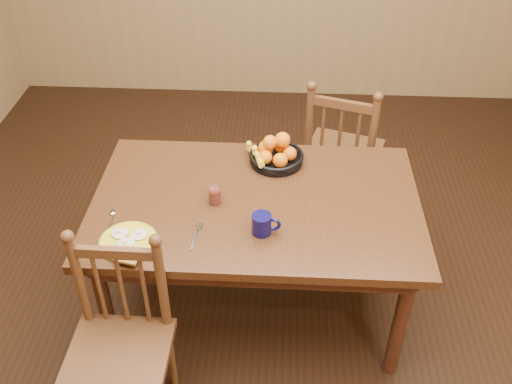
# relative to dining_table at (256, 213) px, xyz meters

# --- Properties ---
(room) EXTENTS (4.52, 5.02, 2.72)m
(room) POSITION_rel_dining_table_xyz_m (0.00, 0.00, 0.68)
(room) COLOR black
(room) RESTS_ON ground
(dining_table) EXTENTS (1.60, 1.00, 0.75)m
(dining_table) POSITION_rel_dining_table_xyz_m (0.00, 0.00, 0.00)
(dining_table) COLOR black
(dining_table) RESTS_ON ground
(chair_far) EXTENTS (0.56, 0.55, 1.00)m
(chair_far) POSITION_rel_dining_table_xyz_m (0.49, 0.81, -0.18)
(chair_far) COLOR #442414
(chair_far) RESTS_ON ground
(chair_near) EXTENTS (0.44, 0.42, 0.96)m
(chair_near) POSITION_rel_dining_table_xyz_m (-0.55, -0.68, -0.20)
(chair_near) COLOR #442414
(chair_near) RESTS_ON ground
(breakfast_plate) EXTENTS (0.26, 0.30, 0.04)m
(breakfast_plate) POSITION_rel_dining_table_xyz_m (-0.55, -0.34, 0.10)
(breakfast_plate) COLOR #59601E
(breakfast_plate) RESTS_ON dining_table
(fork) EXTENTS (0.03, 0.18, 0.00)m
(fork) POSITION_rel_dining_table_xyz_m (-0.26, -0.27, 0.09)
(fork) COLOR silver
(fork) RESTS_ON dining_table
(spoon) EXTENTS (0.04, 0.16, 0.01)m
(spoon) POSITION_rel_dining_table_xyz_m (-0.67, -0.16, 0.09)
(spoon) COLOR silver
(spoon) RESTS_ON dining_table
(coffee_mug) EXTENTS (0.13, 0.09, 0.10)m
(coffee_mug) POSITION_rel_dining_table_xyz_m (0.04, -0.23, 0.14)
(coffee_mug) COLOR #0C0A3B
(coffee_mug) RESTS_ON dining_table
(juice_glass) EXTENTS (0.06, 0.06, 0.09)m
(juice_glass) POSITION_rel_dining_table_xyz_m (-0.20, -0.03, 0.13)
(juice_glass) COLOR silver
(juice_glass) RESTS_ON dining_table
(fruit_bowl) EXTENTS (0.32, 0.29, 0.17)m
(fruit_bowl) POSITION_rel_dining_table_xyz_m (0.08, 0.33, 0.14)
(fruit_bowl) COLOR black
(fruit_bowl) RESTS_ON dining_table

